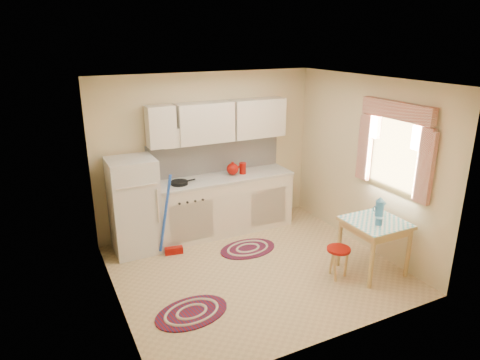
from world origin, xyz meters
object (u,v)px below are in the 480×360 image
base_cabinets (223,205)px  stool (338,263)px  fridge (134,206)px  table (373,246)px

base_cabinets → stool: (0.76, -1.95, -0.23)m
fridge → table: bearing=-36.4°
fridge → stool: (2.17, -1.90, -0.49)m
table → fridge: bearing=143.6°
base_cabinets → table: base_cabinets is taller
base_cabinets → table: bearing=-57.8°
fridge → table: 3.35m
base_cabinets → table: 2.40m
table → stool: 0.54m
table → stool: table is taller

